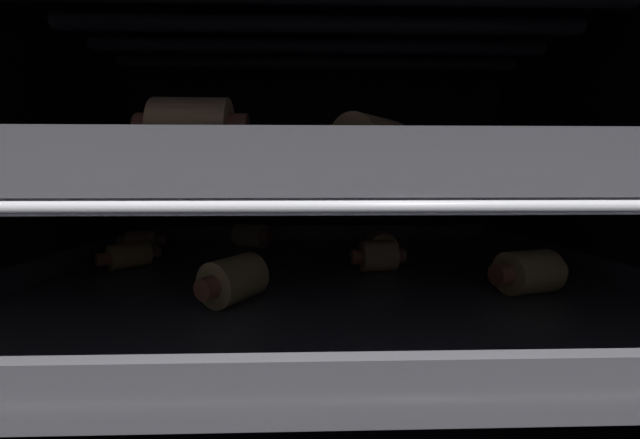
% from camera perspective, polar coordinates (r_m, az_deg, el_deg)
% --- Properties ---
extents(ground_plane, '(0.60, 0.53, 0.01)m').
position_cam_1_polar(ground_plane, '(0.42, 0.33, -28.27)').
color(ground_plane, black).
extents(oven_wall_back, '(0.60, 0.01, 0.39)m').
position_cam_1_polar(oven_wall_back, '(0.60, -0.47, 3.22)').
color(oven_wall_back, black).
rests_on(oven_wall_back, ground_plane).
extents(oven_wall_right, '(0.01, 0.50, 0.39)m').
position_cam_1_polar(oven_wall_right, '(0.46, 40.03, 0.56)').
color(oven_wall_right, black).
rests_on(oven_wall_right, ground_plane).
extents(heating_element, '(0.46, 0.24, 0.01)m').
position_cam_1_polar(heating_element, '(0.37, 0.37, 27.69)').
color(heating_element, '#333338').
extents(oven_rack_lower, '(0.55, 0.49, 0.01)m').
position_cam_1_polar(oven_rack_lower, '(0.36, 0.34, -10.47)').
color(oven_rack_lower, '#B7B7BC').
extents(baking_tray_lower, '(0.51, 0.41, 0.03)m').
position_cam_1_polar(baking_tray_lower, '(0.36, 0.34, -8.83)').
color(baking_tray_lower, '#4C4C51').
rests_on(baking_tray_lower, oven_rack_lower).
extents(pig_in_blanket_lower_0, '(0.05, 0.06, 0.03)m').
position_cam_1_polar(pig_in_blanket_lower_0, '(0.28, -13.08, -8.93)').
color(pig_in_blanket_lower_0, tan).
rests_on(pig_in_blanket_lower_0, baking_tray_lower).
extents(pig_in_blanket_lower_1, '(0.05, 0.05, 0.03)m').
position_cam_1_polar(pig_in_blanket_lower_1, '(0.42, -27.14, -4.91)').
color(pig_in_blanket_lower_1, tan).
rests_on(pig_in_blanket_lower_1, baking_tray_lower).
extents(pig_in_blanket_lower_2, '(0.05, 0.03, 0.03)m').
position_cam_1_polar(pig_in_blanket_lower_2, '(0.37, 8.90, -5.53)').
color(pig_in_blanket_lower_2, tan).
rests_on(pig_in_blanket_lower_2, baking_tray_lower).
extents(pig_in_blanket_lower_3, '(0.03, 0.05, 0.03)m').
position_cam_1_polar(pig_in_blanket_lower_3, '(0.41, 9.46, -4.04)').
color(pig_in_blanket_lower_3, tan).
rests_on(pig_in_blanket_lower_3, baking_tray_lower).
extents(pig_in_blanket_lower_4, '(0.06, 0.04, 0.03)m').
position_cam_1_polar(pig_in_blanket_lower_4, '(0.34, 29.25, -7.04)').
color(pig_in_blanket_lower_4, tan).
rests_on(pig_in_blanket_lower_4, baking_tray_lower).
extents(pig_in_blanket_lower_5, '(0.06, 0.04, 0.03)m').
position_cam_1_polar(pig_in_blanket_lower_5, '(0.49, -10.46, -2.49)').
color(pig_in_blanket_lower_5, tan).
rests_on(pig_in_blanket_lower_5, baking_tray_lower).
extents(pig_in_blanket_lower_6, '(0.06, 0.03, 0.02)m').
position_cam_1_polar(pig_in_blanket_lower_6, '(0.51, -25.63, -2.92)').
color(pig_in_blanket_lower_6, tan).
rests_on(pig_in_blanket_lower_6, baking_tray_lower).
extents(oven_rack_upper, '(0.55, 0.49, 0.01)m').
position_cam_1_polar(oven_rack_upper, '(0.34, 0.35, 4.94)').
color(oven_rack_upper, '#B7B7BC').
extents(baking_tray_upper, '(0.51, 0.41, 0.03)m').
position_cam_1_polar(baking_tray_upper, '(0.34, 0.35, 6.51)').
color(baking_tray_upper, '#4C4C51').
rests_on(baking_tray_upper, oven_rack_upper).
extents(pig_in_blanket_upper_0, '(0.04, 0.05, 0.03)m').
position_cam_1_polar(pig_in_blanket_upper_0, '(0.19, 7.89, 11.54)').
color(pig_in_blanket_upper_0, tan).
rests_on(pig_in_blanket_upper_0, baking_tray_upper).
extents(pig_in_blanket_upper_1, '(0.03, 0.06, 0.03)m').
position_cam_1_polar(pig_in_blanket_upper_1, '(0.36, -28.71, 8.57)').
color(pig_in_blanket_upper_1, tan).
rests_on(pig_in_blanket_upper_1, baking_tray_upper).
extents(pig_in_blanket_upper_2, '(0.04, 0.05, 0.03)m').
position_cam_1_polar(pig_in_blanket_upper_2, '(0.43, -24.73, 8.62)').
color(pig_in_blanket_upper_2, tan).
rests_on(pig_in_blanket_upper_2, baking_tray_upper).
extents(pig_in_blanket_upper_3, '(0.05, 0.03, 0.03)m').
position_cam_1_polar(pig_in_blanket_upper_3, '(0.18, -18.67, 12.37)').
color(pig_in_blanket_upper_3, tan).
rests_on(pig_in_blanket_upper_3, baking_tray_upper).
extents(pig_in_blanket_upper_4, '(0.04, 0.04, 0.03)m').
position_cam_1_polar(pig_in_blanket_upper_4, '(0.42, 21.71, 8.59)').
color(pig_in_blanket_upper_4, tan).
rests_on(pig_in_blanket_upper_4, baking_tray_upper).
extents(pig_in_blanket_upper_5, '(0.04, 0.06, 0.03)m').
position_cam_1_polar(pig_in_blanket_upper_5, '(0.28, -1.32, 10.10)').
color(pig_in_blanket_upper_5, tan).
rests_on(pig_in_blanket_upper_5, baking_tray_upper).
extents(pig_in_blanket_upper_6, '(0.05, 0.04, 0.03)m').
position_cam_1_polar(pig_in_blanket_upper_6, '(0.35, -12.99, 9.20)').
color(pig_in_blanket_upper_6, tan).
rests_on(pig_in_blanket_upper_6, baking_tray_upper).
extents(pig_in_blanket_upper_7, '(0.05, 0.06, 0.03)m').
position_cam_1_polar(pig_in_blanket_upper_7, '(0.35, -22.76, 9.52)').
color(pig_in_blanket_upper_7, tan).
rests_on(pig_in_blanket_upper_7, baking_tray_upper).
extents(pig_in_blanket_upper_8, '(0.04, 0.06, 0.03)m').
position_cam_1_polar(pig_in_blanket_upper_8, '(0.50, 13.84, 8.53)').
color(pig_in_blanket_upper_8, tan).
rests_on(pig_in_blanket_upper_8, baking_tray_upper).
extents(pig_in_blanket_upper_9, '(0.06, 0.04, 0.03)m').
position_cam_1_polar(pig_in_blanket_upper_9, '(0.32, 9.32, 10.21)').
color(pig_in_blanket_upper_9, tan).
rests_on(pig_in_blanket_upper_9, baking_tray_upper).
extents(pig_in_blanket_upper_10, '(0.04, 0.06, 0.03)m').
position_cam_1_polar(pig_in_blanket_upper_10, '(0.37, -2.23, 9.66)').
color(pig_in_blanket_upper_10, tan).
rests_on(pig_in_blanket_upper_10, baking_tray_upper).
extents(pig_in_blanket_upper_11, '(0.04, 0.05, 0.03)m').
position_cam_1_polar(pig_in_blanket_upper_11, '(0.46, 8.70, 8.85)').
color(pig_in_blanket_upper_11, tan).
rests_on(pig_in_blanket_upper_11, baking_tray_upper).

